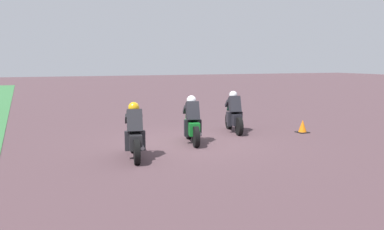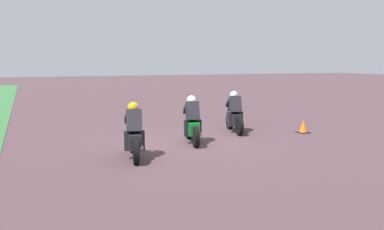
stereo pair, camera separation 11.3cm
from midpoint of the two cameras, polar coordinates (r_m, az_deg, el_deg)
ground_plane at (r=13.20m, az=-0.74°, el=-3.84°), size 120.00×120.00×0.00m
rider_lane_a at (r=15.11m, az=5.64°, el=-0.03°), size 2.02×0.64×1.51m
rider_lane_b at (r=13.06m, az=-0.23°, el=-1.19°), size 2.02×0.64×1.51m
rider_lane_c at (r=11.12m, az=-8.26°, el=-2.81°), size 2.03×0.62×1.51m
traffic_cone at (r=15.48m, az=14.91°, el=-1.60°), size 0.40×0.40×0.47m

